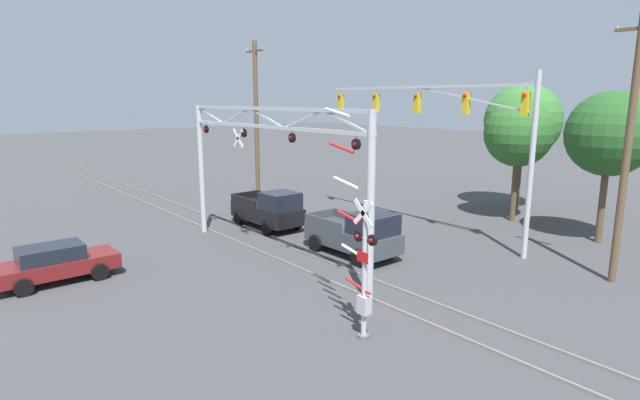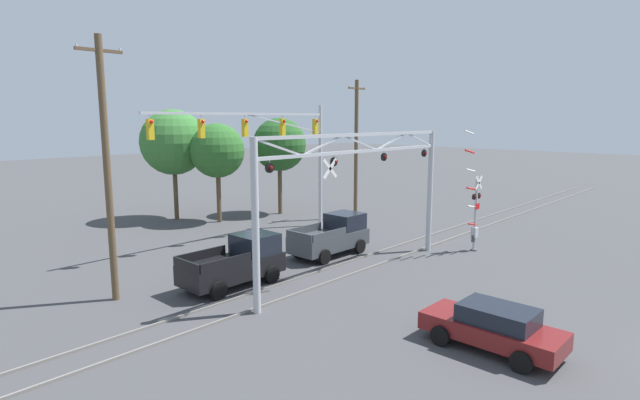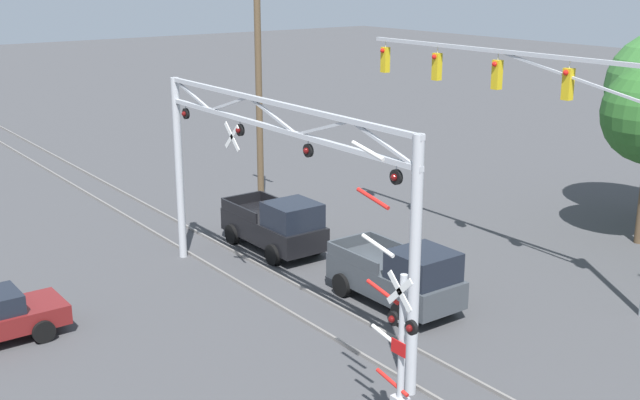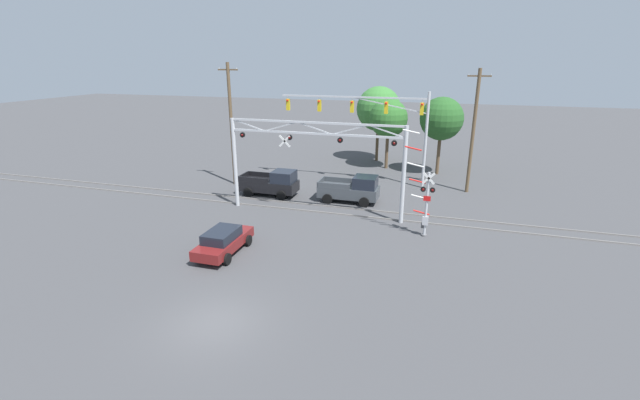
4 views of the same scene
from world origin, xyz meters
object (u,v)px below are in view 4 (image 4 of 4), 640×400
crossing_gantry (314,154)px  utility_pole_right (473,131)px  background_tree_beyond_span (388,118)px  background_tree_far_right_verge (442,119)px  crossing_signal_mast (424,202)px  sedan_waiting (223,241)px  pickup_truck_following (272,183)px  utility_pole_left (231,124)px  background_tree_far_left_verge (379,109)px  pickup_truck_lead (352,189)px  traffic_signal_span (382,118)px

crossing_gantry → utility_pole_right: (10.73, 8.84, 0.77)m
background_tree_beyond_span → background_tree_far_right_verge: bearing=-9.6°
utility_pole_right → crossing_signal_mast: bearing=-105.3°
background_tree_beyond_span → crossing_signal_mast: bearing=-74.1°
crossing_signal_mast → sedan_waiting: 12.44m
sedan_waiting → pickup_truck_following: bearing=98.3°
utility_pole_left → crossing_signal_mast: bearing=-23.1°
pickup_truck_following → background_tree_beyond_span: background_tree_beyond_span is taller
background_tree_far_left_verge → crossing_gantry: bearing=-94.5°
pickup_truck_following → background_tree_far_right_verge: (12.71, 11.02, 4.32)m
crossing_signal_mast → pickup_truck_lead: 7.95m
traffic_signal_span → sedan_waiting: bearing=-110.5°
pickup_truck_following → sedan_waiting: (1.60, -11.04, -0.26)m
traffic_signal_span → sedan_waiting: size_ratio=2.97×
crossing_gantry → background_tree_beyond_span: size_ratio=1.82×
sedan_waiting → background_tree_far_right_verge: (11.11, 22.06, 4.58)m
sedan_waiting → background_tree_far_right_verge: 25.11m
pickup_truck_lead → background_tree_far_left_verge: bearing=92.2°
crossing_gantry → pickup_truck_lead: (2.01, 3.41, -3.38)m
pickup_truck_lead → utility_pole_left: 12.19m
crossing_gantry → background_tree_far_right_verge: bearing=60.4°
sedan_waiting → background_tree_far_right_verge: background_tree_far_right_verge is taller
traffic_signal_span → utility_pole_left: bearing=-163.8°
traffic_signal_span → utility_pole_right: (7.47, -0.13, -0.73)m
pickup_truck_following → background_tree_beyond_span: (7.60, 11.88, 4.05)m
pickup_truck_following → crossing_signal_mast: bearing=-22.3°
crossing_signal_mast → utility_pole_left: 18.73m
background_tree_beyond_span → background_tree_far_left_verge: 3.55m
background_tree_far_left_verge → sedan_waiting: bearing=-99.7°
traffic_signal_span → pickup_truck_lead: size_ratio=2.78×
traffic_signal_span → pickup_truck_lead: traffic_signal_span is taller
crossing_gantry → background_tree_far_left_verge: bearing=85.5°
traffic_signal_span → sedan_waiting: traffic_signal_span is taller
traffic_signal_span → pickup_truck_following: bearing=-143.7°
pickup_truck_following → utility_pole_right: 16.89m
background_tree_beyond_span → crossing_gantry: bearing=-101.1°
crossing_gantry → sedan_waiting: (-3.04, -7.86, -3.64)m
background_tree_far_left_verge → utility_pole_left: bearing=-129.6°
pickup_truck_lead → pickup_truck_following: 6.65m
sedan_waiting → utility_pole_right: 22.09m
utility_pole_right → crossing_gantry: bearing=-140.5°
crossing_gantry → pickup_truck_following: crossing_gantry is taller
utility_pole_left → background_tree_far_left_verge: (10.64, 12.87, 0.24)m
background_tree_far_left_verge → background_tree_far_right_verge: (6.63, -4.02, -0.28)m
pickup_truck_lead → sedan_waiting: size_ratio=1.07×
traffic_signal_span → background_tree_far_left_verge: traffic_signal_span is taller
traffic_signal_span → pickup_truck_lead: 7.50m
background_tree_beyond_span → background_tree_far_left_verge: size_ratio=0.88×
pickup_truck_following → background_tree_far_left_verge: bearing=68.0°
crossing_gantry → traffic_signal_span: size_ratio=0.98×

